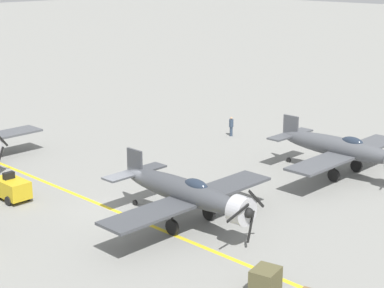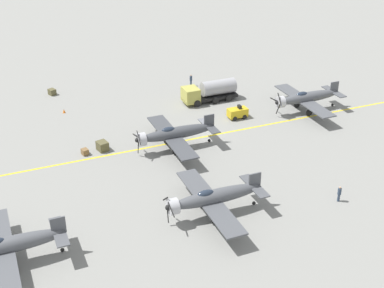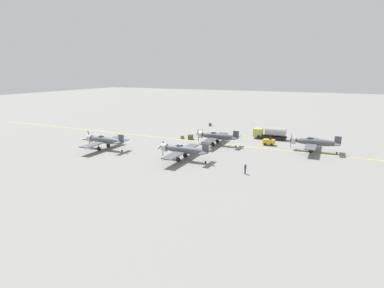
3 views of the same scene
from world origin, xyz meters
TOP-DOWN VIEW (x-y plane):
  - ground_plane at (0.00, 0.00)m, footprint 400.00×400.00m
  - taxiway_stripe at (0.00, 0.00)m, footprint 0.30×160.00m
  - airplane_mid_center at (-1.47, 4.77)m, footprint 12.00×9.98m
  - airplane_mid_left at (-15.55, 6.23)m, footprint 12.00×9.98m
  - tow_tractor at (3.39, -6.13)m, footprint 1.57×2.60m
  - ground_crew_inspecting at (-18.29, -6.52)m, footprint 0.37×0.37m
  - supply_crate_mid_lane at (1.45, 12.78)m, footprint 1.56×1.39m

SIDE VIEW (x-z plane):
  - ground_plane at x=0.00m, z-range 0.00..0.00m
  - taxiway_stripe at x=0.00m, z-range 0.00..0.01m
  - supply_crate_mid_lane at x=1.45m, z-range 0.00..1.12m
  - tow_tractor at x=3.39m, z-range -0.11..1.69m
  - ground_crew_inspecting at x=-18.29m, z-range 0.08..1.80m
  - airplane_mid_left at x=-15.55m, z-range 0.19..3.84m
  - airplane_mid_center at x=-1.47m, z-range 0.19..3.84m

